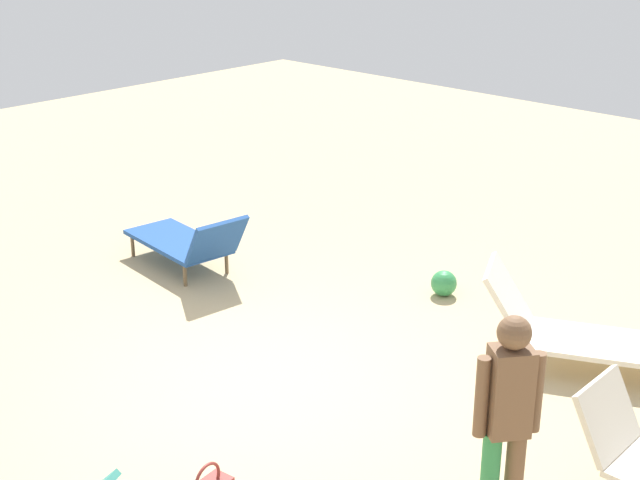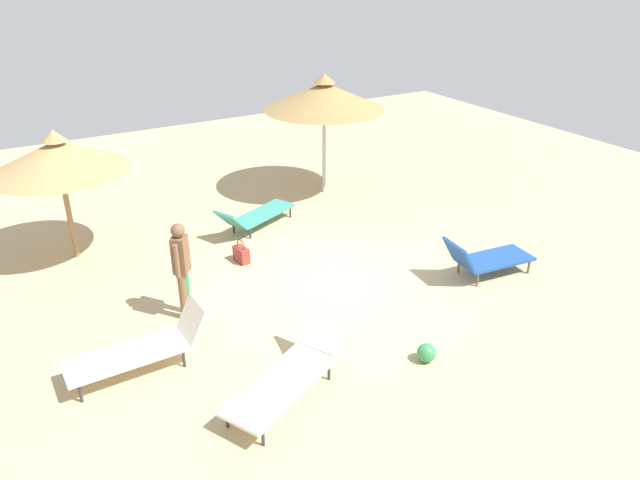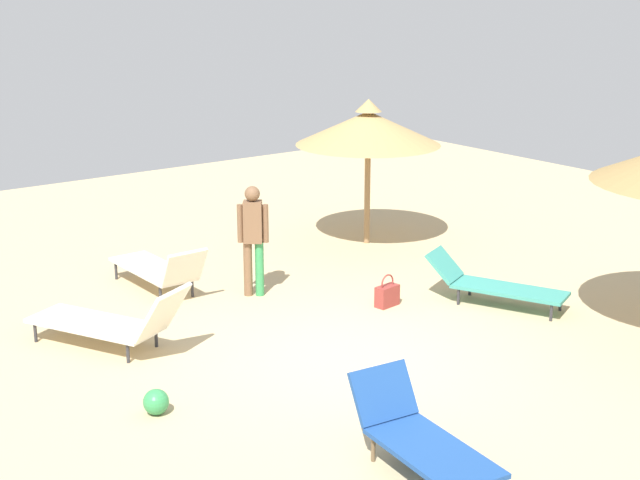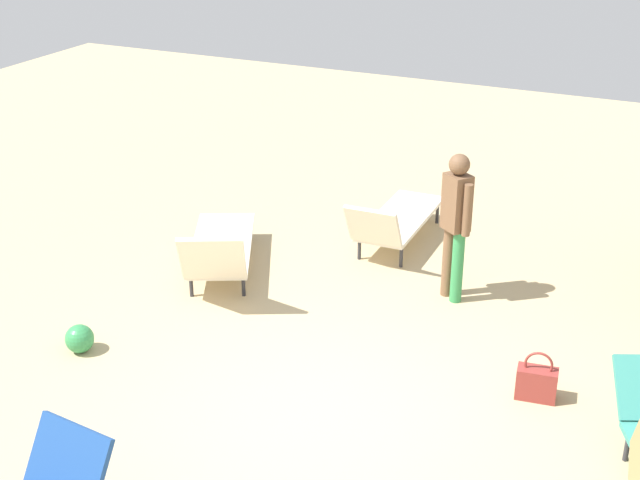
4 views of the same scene
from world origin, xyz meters
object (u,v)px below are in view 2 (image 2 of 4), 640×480
Objects in this scene: lounge_chair_near_left at (143,347)px; handbag at (241,254)px; lounge_chair_edge at (294,367)px; lounge_chair_center at (255,215)px; parasol_umbrella_back at (324,96)px; person_standing_front at (182,265)px; lounge_chair_far_left at (485,258)px; beach_ball at (426,353)px; parasol_umbrella_near_right at (57,156)px.

lounge_chair_near_left is 4.17× the size of handbag.
lounge_chair_center is (5.11, -1.78, -0.06)m from lounge_chair_edge.
parasol_umbrella_back is 1.75× the size of person_standing_front.
parasol_umbrella_back is at bearing -54.02° from handbag.
parasol_umbrella_back is at bearing -51.04° from lounge_chair_near_left.
lounge_chair_far_left is (1.05, -4.59, -0.01)m from lounge_chair_edge.
lounge_chair_center is 7.28× the size of beach_ball.
handbag is (1.29, -1.56, -0.79)m from person_standing_front.
lounge_chair_center is at bearing 115.22° from parasol_umbrella_back.
handbag is (2.33, -2.55, -0.20)m from lounge_chair_near_left.
person_standing_front reaches higher than lounge_chair_center.
lounge_chair_center reaches higher than beach_ball.
parasol_umbrella_near_right is at bearing 20.37° from person_standing_front.
parasol_umbrella_near_right is at bearing 31.82° from beach_ball.
lounge_chair_edge is 5.41m from lounge_chair_center.
lounge_chair_edge is 4.74× the size of handbag.
lounge_chair_far_left is at bearing -94.28° from lounge_chair_near_left.
lounge_chair_edge reaches higher than lounge_chair_near_left.
lounge_chair_edge is (-6.26, 4.21, -2.03)m from parasol_umbrella_back.
lounge_chair_edge is 1.10× the size of lounge_chair_center.
beach_ball is at bearing -165.69° from handbag.
lounge_chair_edge is at bearing 77.76° from beach_ball.
lounge_chair_center reaches higher than handbag.
person_standing_front is at bearing 14.45° from lounge_chair_edge.
handbag reaches higher than beach_ball.
parasol_umbrella_back reaches higher than lounge_chair_far_left.
parasol_umbrella_near_right is at bearing 55.41° from handbag.
person_standing_front is at bearing 41.49° from beach_ball.
lounge_chair_far_left is 3.67× the size of handbag.
beach_ball is (-4.28, -1.09, -0.02)m from handbag.
person_standing_front reaches higher than beach_ball.
beach_ball is (-3.00, -2.65, -0.81)m from person_standing_front.
beach_ball is at bearing 161.61° from parasol_umbrella_back.
person_standing_front is (2.57, 0.66, 0.58)m from lounge_chair_edge.
beach_ball is at bearing 119.71° from lounge_chair_far_left.
lounge_chair_near_left is at bearing 136.65° from person_standing_front.
parasol_umbrella_back is 10.19× the size of beach_ball.
parasol_umbrella_near_right is 4.56m from lounge_chair_near_left.
beach_ball is (-5.54, -0.21, -0.18)m from lounge_chair_center.
lounge_chair_near_left is at bearing 61.84° from beach_ball.
lounge_chair_far_left is 1.06× the size of person_standing_front.
parasol_umbrella_near_right is 6.26m from lounge_chair_edge.
parasol_umbrella_near_right is 1.54× the size of person_standing_front.
parasol_umbrella_near_right reaches higher than beach_ball.
parasol_umbrella_back is 1.45× the size of lounge_chair_near_left.
parasol_umbrella_back is 6.05× the size of handbag.
handbag is at bearing -124.59° from parasol_umbrella_near_right.
lounge_chair_edge is (-1.52, -1.65, 0.01)m from lounge_chair_near_left.
parasol_umbrella_near_right is 7.51m from beach_ball.
lounge_chair_far_left is (-5.21, -0.37, -2.04)m from parasol_umbrella_back.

